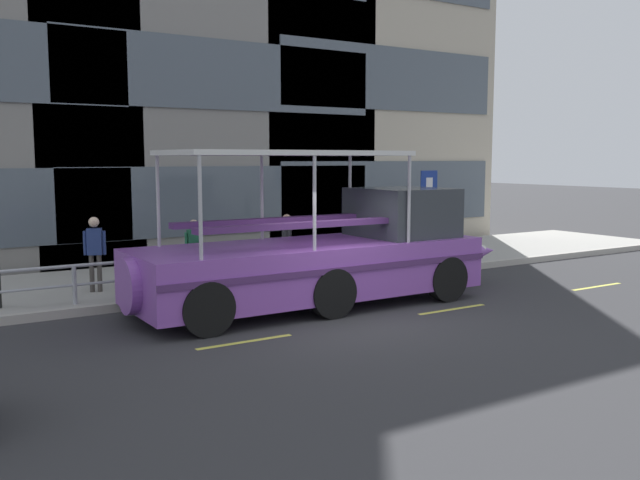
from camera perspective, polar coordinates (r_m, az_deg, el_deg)
name	(u,v)px	position (r m, az deg, el deg)	size (l,w,h in m)	color
ground_plane	(346,320)	(13.56, 2.14, -6.61)	(120.00, 120.00, 0.00)	#333335
sidewalk	(226,275)	(18.34, -7.83, -2.86)	(32.00, 4.80, 0.18)	#A8A59E
curb_edge	(270,290)	(16.14, -4.14, -4.13)	(32.00, 0.18, 0.18)	#B2ADA3
lane_centreline	(359,324)	(13.21, 3.23, -6.96)	(25.80, 0.12, 0.01)	#DBD64C
curb_guardrail	(247,262)	(16.14, -6.08, -1.82)	(11.79, 0.09, 0.83)	#9EA0A8
parking_sign	(428,200)	(19.95, 8.95, 3.30)	(0.60, 0.12, 2.62)	#4C4F54
duck_tour_boat	(332,255)	(14.82, 1.00, -1.27)	(9.45, 2.55, 3.30)	purple
pedestrian_near_bow	(355,228)	(19.46, 2.94, 0.96)	(0.29, 0.44, 1.64)	#47423D
pedestrian_mid_left	(287,238)	(17.64, -2.77, 0.17)	(0.22, 0.44, 1.54)	#47423D
pedestrian_mid_right	(194,246)	(16.28, -10.40, -0.48)	(0.45, 0.21, 1.55)	#47423D
pedestrian_near_stern	(95,247)	(16.02, -18.17, -0.54)	(0.45, 0.29, 1.68)	#47423D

